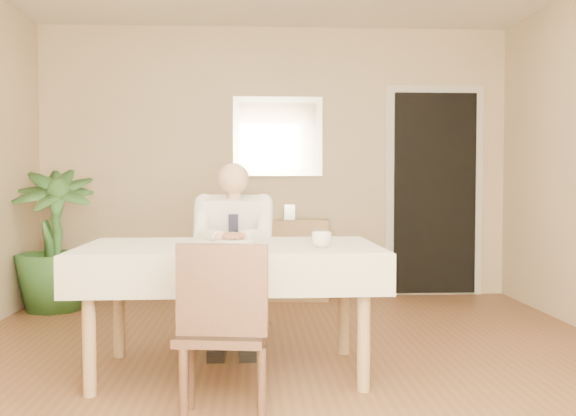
{
  "coord_description": "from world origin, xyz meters",
  "views": [
    {
      "loc": [
        -0.22,
        -3.72,
        1.12
      ],
      "look_at": [
        0.0,
        0.35,
        0.95
      ],
      "focal_mm": 40.0,
      "sensor_mm": 36.0,
      "label": 1
    }
  ],
  "objects": [
    {
      "name": "potted_palm",
      "position": [
        -1.95,
        1.91,
        0.61
      ],
      "size": [
        0.8,
        0.8,
        1.23
      ],
      "primitive_type": "imported",
      "rotation": [
        0.0,
        0.0,
        0.18
      ],
      "color": "#295523",
      "rests_on": "ground"
    },
    {
      "name": "chair_far",
      "position": [
        -0.36,
        0.88,
        0.49
      ],
      "size": [
        0.43,
        0.44,
        0.88
      ],
      "rotation": [
        0.0,
        0.0,
        0.05
      ],
      "color": "#3E2618",
      "rests_on": "ground"
    },
    {
      "name": "fork",
      "position": [
        -0.38,
        0.14,
        0.78
      ],
      "size": [
        0.01,
        0.13,
        0.01
      ],
      "primitive_type": "cylinder",
      "rotation": [
        1.57,
        0.0,
        0.0
      ],
      "color": "silver",
      "rests_on": "dining_table"
    },
    {
      "name": "room",
      "position": [
        0.0,
        0.0,
        1.3
      ],
      "size": [
        5.0,
        5.02,
        2.6
      ],
      "color": "brown",
      "rests_on": "ground"
    },
    {
      "name": "window",
      "position": [
        0.0,
        -2.47,
        1.45
      ],
      "size": [
        1.34,
        0.04,
        1.44
      ],
      "color": "silver",
      "rests_on": "room"
    },
    {
      "name": "knife",
      "position": [
        -0.3,
        0.14,
        0.78
      ],
      "size": [
        0.01,
        0.13,
        0.01
      ],
      "primitive_type": "cylinder",
      "rotation": [
        1.57,
        0.0,
        0.0
      ],
      "color": "silver",
      "rests_on": "dining_table"
    },
    {
      "name": "photo_frame_left",
      "position": [
        -0.36,
        2.32,
        0.82
      ],
      "size": [
        0.1,
        0.02,
        0.14
      ],
      "primitive_type": "cube",
      "color": "silver",
      "rests_on": "sideboard"
    },
    {
      "name": "seated_man",
      "position": [
        -0.36,
        0.59,
        0.69
      ],
      "size": [
        0.48,
        0.72,
        1.24
      ],
      "color": "white",
      "rests_on": "ground"
    },
    {
      "name": "doorway",
      "position": [
        1.55,
        2.46,
        1.0
      ],
      "size": [
        0.96,
        0.07,
        2.1
      ],
      "color": "silver",
      "rests_on": "ground"
    },
    {
      "name": "sideboard",
      "position": [
        0.02,
        2.32,
        0.38
      ],
      "size": [
        0.97,
        0.39,
        0.75
      ],
      "primitive_type": "cube",
      "rotation": [
        0.0,
        0.0,
        -0.08
      ],
      "color": "tan",
      "rests_on": "ground"
    },
    {
      "name": "dining_table",
      "position": [
        -0.36,
        0.0,
        0.67
      ],
      "size": [
        1.72,
        1.03,
        0.75
      ],
      "rotation": [
        0.0,
        0.0,
        0.01
      ],
      "color": "tan",
      "rests_on": "ground"
    },
    {
      "name": "plate",
      "position": [
        -0.34,
        0.2,
        0.76
      ],
      "size": [
        0.26,
        0.26,
        0.02
      ],
      "primitive_type": "cylinder",
      "color": "white",
      "rests_on": "dining_table"
    },
    {
      "name": "mirror",
      "position": [
        0.02,
        2.47,
        1.55
      ],
      "size": [
        0.86,
        0.04,
        0.76
      ],
      "color": "silver",
      "rests_on": "room"
    },
    {
      "name": "coffee_mug",
      "position": [
        0.16,
        -0.18,
        0.8
      ],
      "size": [
        0.12,
        0.12,
        0.09
      ],
      "primitive_type": "imported",
      "rotation": [
        0.0,
        0.0,
        0.04
      ],
      "color": "white",
      "rests_on": "dining_table"
    },
    {
      "name": "food",
      "position": [
        -0.34,
        0.2,
        0.78
      ],
      "size": [
        0.14,
        0.14,
        0.06
      ],
      "primitive_type": "ellipsoid",
      "color": "brown",
      "rests_on": "dining_table"
    },
    {
      "name": "chair_near",
      "position": [
        -0.36,
        -0.83,
        0.48
      ],
      "size": [
        0.45,
        0.45,
        0.85
      ],
      "rotation": [
        0.0,
        0.0,
        -0.13
      ],
      "color": "#3E2618",
      "rests_on": "ground"
    },
    {
      "name": "photo_frame_right",
      "position": [
        0.13,
        2.38,
        0.82
      ],
      "size": [
        0.1,
        0.02,
        0.14
      ],
      "primitive_type": "cube",
      "color": "silver",
      "rests_on": "sideboard"
    },
    {
      "name": "photo_frame_center",
      "position": [
        -0.17,
        2.37,
        0.82
      ],
      "size": [
        0.1,
        0.02,
        0.14
      ],
      "primitive_type": "cube",
      "color": "silver",
      "rests_on": "sideboard"
    }
  ]
}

